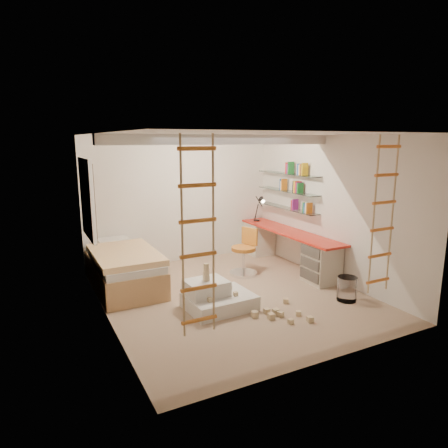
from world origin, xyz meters
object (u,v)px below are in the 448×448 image
desk (287,247)px  play_platform (216,298)px  swivel_chair (244,258)px  bed (124,268)px

desk → play_platform: (-2.18, -1.19, -0.23)m
swivel_chair → play_platform: bearing=-135.1°
desk → swivel_chair: swivel_chair is taller
desk → bed: (-3.20, 0.36, -0.07)m
swivel_chair → play_platform: (-1.17, -1.16, -0.16)m
bed → desk: bearing=-6.5°
desk → play_platform: size_ratio=2.75×
bed → swivel_chair: bearing=-10.2°
desk → play_platform: desk is taller
desk → play_platform: 2.50m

